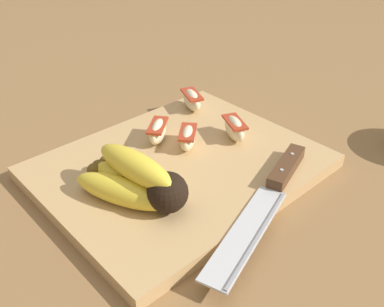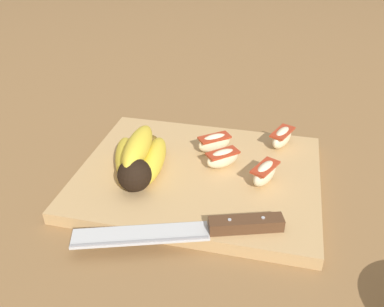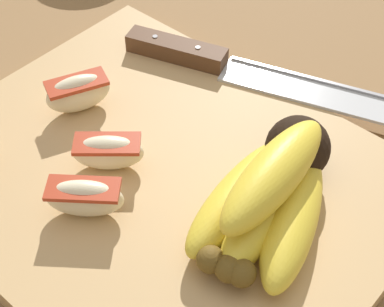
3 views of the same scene
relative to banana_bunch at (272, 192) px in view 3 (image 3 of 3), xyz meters
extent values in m
plane|color=olive|center=(-0.11, -0.04, -0.05)|extent=(6.00, 6.00, 0.00)
cube|color=tan|center=(-0.09, -0.02, -0.04)|extent=(0.38, 0.31, 0.02)
sphere|color=black|center=(-0.01, 0.05, 0.00)|extent=(0.05, 0.05, 0.05)
ellipsoid|color=yellow|center=(-0.02, -0.01, -0.01)|extent=(0.05, 0.14, 0.04)
sphere|color=brown|center=(0.00, -0.07, -0.01)|extent=(0.02, 0.02, 0.02)
ellipsoid|color=yellow|center=(0.00, -0.01, -0.01)|extent=(0.06, 0.14, 0.04)
sphere|color=brown|center=(0.01, -0.07, -0.01)|extent=(0.02, 0.02, 0.02)
ellipsoid|color=yellow|center=(0.02, 0.00, -0.01)|extent=(0.09, 0.14, 0.04)
sphere|color=brown|center=(0.02, -0.07, -0.01)|extent=(0.02, 0.02, 0.02)
ellipsoid|color=yellow|center=(0.00, 0.00, 0.02)|extent=(0.05, 0.13, 0.04)
cylinder|color=white|center=(0.00, -0.02, 0.01)|extent=(0.02, 0.02, 0.00)
cube|color=silver|center=(-0.05, 0.14, -0.02)|extent=(0.18, 0.09, 0.00)
cube|color=#99999E|center=(-0.05, 0.15, -0.02)|extent=(0.17, 0.06, 0.00)
cube|color=#51331E|center=(-0.18, 0.10, -0.02)|extent=(0.10, 0.05, 0.02)
cylinder|color=#B2B2B7|center=(-0.20, 0.09, -0.01)|extent=(0.01, 0.01, 0.00)
cylinder|color=#B2B2B7|center=(-0.16, 0.10, -0.01)|extent=(0.01, 0.01, 0.00)
ellipsoid|color=beige|center=(-0.20, -0.02, -0.01)|extent=(0.04, 0.06, 0.04)
cube|color=#B2381E|center=(-0.20, -0.02, 0.00)|extent=(0.04, 0.06, 0.00)
ellipsoid|color=beige|center=(-0.10, -0.09, -0.01)|extent=(0.06, 0.05, 0.03)
cube|color=#B2381E|center=(-0.10, -0.09, 0.00)|extent=(0.06, 0.05, 0.00)
ellipsoid|color=beige|center=(-0.13, -0.05, -0.01)|extent=(0.06, 0.06, 0.03)
cube|color=#B2381E|center=(-0.13, -0.05, 0.00)|extent=(0.06, 0.05, 0.00)
camera|label=1|loc=(0.24, 0.37, 0.32)|focal=39.96mm
camera|label=2|loc=(-0.21, 0.52, 0.36)|focal=39.09mm
camera|label=3|loc=(0.15, -0.26, 0.35)|focal=57.59mm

